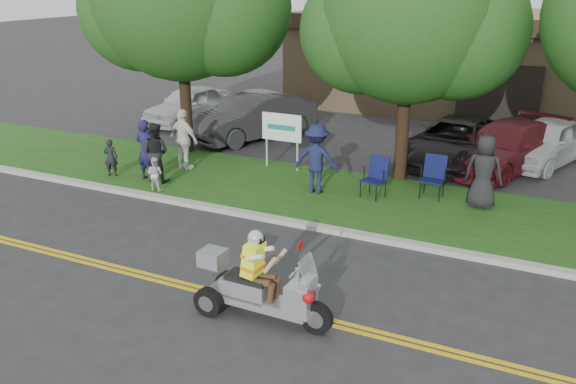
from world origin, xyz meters
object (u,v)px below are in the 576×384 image
at_px(trike_scooter, 258,288).
at_px(parked_car_left, 254,117).
at_px(spectator_adult_mid, 155,152).
at_px(parked_car_far_left, 189,105).
at_px(parked_car_right, 506,147).
at_px(lawn_chair_b, 434,174).
at_px(spectator_adult_left, 146,150).
at_px(parked_car_mid, 455,142).
at_px(spectator_adult_right, 184,140).
at_px(parked_car_far_right, 545,142).
at_px(lawn_chair_a, 376,174).

xyz_separation_m(trike_scooter, parked_car_left, (-5.84, 10.49, 0.23)).
bearing_deg(trike_scooter, spectator_adult_mid, 140.86).
distance_m(parked_car_far_left, parked_car_left, 3.68).
distance_m(trike_scooter, parked_car_right, 10.88).
height_order(lawn_chair_b, parked_car_far_left, parked_car_far_left).
height_order(spectator_adult_mid, parked_car_right, spectator_adult_mid).
bearing_deg(spectator_adult_left, trike_scooter, 143.47).
distance_m(trike_scooter, parked_car_left, 12.01).
bearing_deg(parked_car_mid, parked_car_far_left, -177.68).
distance_m(trike_scooter, parked_car_mid, 10.60).
bearing_deg(parked_car_right, parked_car_left, -156.61).
bearing_deg(spectator_adult_right, parked_car_far_right, -139.30).
height_order(parked_car_far_left, parked_car_right, parked_car_right).
xyz_separation_m(lawn_chair_b, parked_car_mid, (-0.17, 3.51, -0.03)).
distance_m(parked_car_left, parked_car_right, 8.50).
bearing_deg(spectator_adult_mid, trike_scooter, 132.87).
bearing_deg(lawn_chair_a, parked_car_far_right, 69.97).
relative_size(spectator_adult_left, parked_car_left, 0.35).
bearing_deg(parked_car_far_right, spectator_adult_right, -129.53).
bearing_deg(parked_car_far_right, lawn_chair_b, -96.36).
relative_size(spectator_adult_left, parked_car_far_left, 0.41).
distance_m(spectator_adult_mid, parked_car_far_left, 7.53).
xyz_separation_m(trike_scooter, parked_car_right, (2.65, 10.55, 0.14)).
relative_size(spectator_adult_left, parked_car_right, 0.35).
bearing_deg(trike_scooter, parked_car_far_left, 129.72).
height_order(parked_car_right, parked_car_far_right, parked_car_far_right).
relative_size(trike_scooter, parked_car_left, 0.51).
relative_size(parked_car_far_left, parked_car_left, 0.86).
height_order(trike_scooter, parked_car_right, trike_scooter).
height_order(parked_car_left, parked_car_mid, parked_car_left).
distance_m(spectator_adult_left, parked_car_right, 10.47).
relative_size(spectator_adult_left, spectator_adult_right, 0.95).
xyz_separation_m(trike_scooter, parked_car_mid, (1.16, 10.53, 0.12)).
bearing_deg(spectator_adult_left, parked_car_far_left, -62.62).
relative_size(spectator_adult_mid, spectator_adult_right, 0.92).
relative_size(parked_car_left, parked_car_far_right, 1.15).
distance_m(trike_scooter, lawn_chair_b, 7.15).
bearing_deg(spectator_adult_left, parked_car_mid, -140.60).
height_order(lawn_chair_b, parked_car_left, parked_car_left).
bearing_deg(parked_car_far_left, spectator_adult_left, -58.34).
bearing_deg(parked_car_right, spectator_adult_right, -129.54).
xyz_separation_m(parked_car_far_left, parked_car_right, (12.00, -1.06, 0.00)).
bearing_deg(spectator_adult_right, spectator_adult_left, 82.57).
relative_size(parked_car_mid, parked_car_right, 1.01).
distance_m(spectator_adult_left, parked_car_mid, 9.24).
xyz_separation_m(parked_car_mid, parked_car_far_right, (2.50, 1.13, 0.03)).
bearing_deg(lawn_chair_b, parked_car_far_right, 63.45).
height_order(parked_car_left, parked_car_far_right, parked_car_left).
xyz_separation_m(trike_scooter, parked_car_far_right, (3.66, 11.66, 0.15)).
distance_m(parked_car_far_left, parked_car_mid, 10.56).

